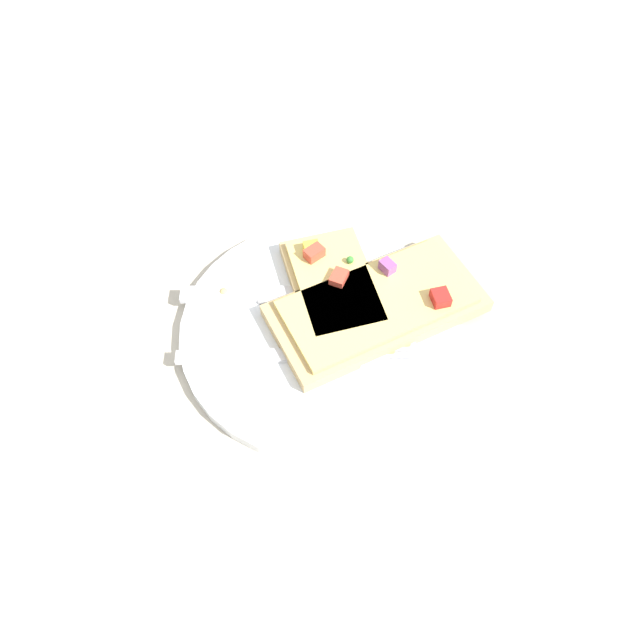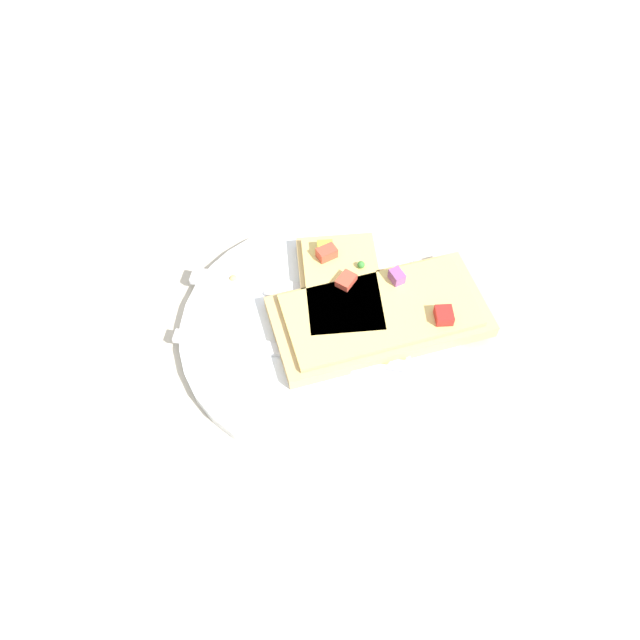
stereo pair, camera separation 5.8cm
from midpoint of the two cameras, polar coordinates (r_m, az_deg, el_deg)
ground_plane at (r=0.59m, az=2.77°, el=-1.40°), size 4.00×4.00×0.00m
plate at (r=0.59m, az=2.79°, el=-1.08°), size 0.26×0.26×0.01m
fork at (r=0.57m, az=1.42°, el=-3.27°), size 0.21×0.09×0.01m
knife at (r=0.61m, az=-1.48°, el=2.78°), size 0.19×0.09×0.01m
pizza_slice_main at (r=0.59m, az=8.32°, el=0.26°), size 0.21×0.11×0.03m
pizza_slice_corner at (r=0.60m, az=4.70°, el=2.76°), size 0.09×0.14×0.03m
crumb_scatter at (r=0.59m, az=2.39°, el=0.52°), size 0.12×0.09×0.01m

